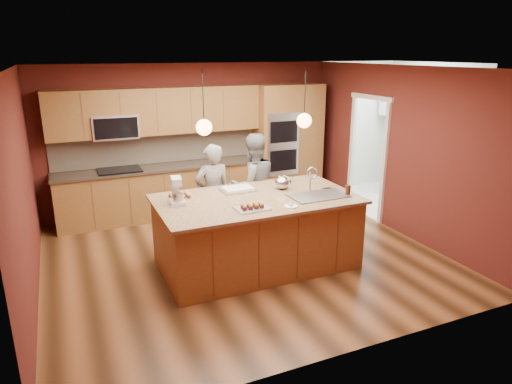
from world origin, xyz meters
name	(u,v)px	position (x,y,z in m)	size (l,w,h in m)	color
floor	(243,257)	(0.00, 0.00, 0.00)	(5.50, 5.50, 0.00)	#3E2512
ceiling	(242,67)	(0.00, 0.00, 2.70)	(5.50, 5.50, 0.00)	white
wall_back	(192,138)	(0.00, 2.50, 1.35)	(5.50, 5.50, 0.00)	#531C17
wall_front	(345,230)	(0.00, -2.50, 1.35)	(5.50, 5.50, 0.00)	#531C17
wall_left	(22,191)	(-2.75, 0.00, 1.35)	(5.00, 5.00, 0.00)	#531C17
wall_right	(400,151)	(2.75, 0.00, 1.35)	(5.00, 5.00, 0.00)	#531C17
cabinet_run	(160,163)	(-0.68, 2.25, 0.98)	(3.74, 0.64, 2.30)	brown
oven_column	(287,144)	(1.85, 2.19, 1.15)	(1.30, 0.62, 2.30)	brown
doorway_trim	(367,159)	(2.73, 0.80, 1.05)	(0.08, 1.11, 2.20)	white
laundry_room	(426,102)	(4.35, 1.20, 1.95)	(2.60, 2.70, 2.70)	beige
pendant_left	(204,127)	(-0.63, -0.31, 2.00)	(0.20, 0.20, 0.80)	black
pendant_right	(304,120)	(0.78, -0.31, 2.00)	(0.20, 0.20, 0.80)	black
island	(258,231)	(0.09, -0.31, 0.51)	(2.71, 1.51, 1.38)	brown
person_left	(213,194)	(-0.22, 0.70, 0.79)	(0.57, 0.38, 1.58)	black
person_right	(253,186)	(0.46, 0.70, 0.84)	(0.82, 0.64, 1.69)	gray
stand_mixer	(177,193)	(-0.97, -0.14, 1.15)	(0.22, 0.28, 0.36)	white
sheet_cake	(238,189)	(-0.04, 0.10, 1.02)	(0.48, 0.36, 0.05)	silver
cooling_rack	(252,208)	(-0.16, -0.72, 1.01)	(0.42, 0.30, 0.02)	silver
mixing_bowl	(282,183)	(0.58, -0.08, 1.09)	(0.22, 0.22, 0.19)	#B2B4B8
plate	(291,206)	(0.32, -0.84, 1.00)	(0.17, 0.17, 0.01)	white
tumbler	(348,190)	(1.28, -0.70, 1.07)	(0.07, 0.07, 0.14)	#351B0B
phone	(327,188)	(1.18, -0.33, 1.00)	(0.11, 0.06, 0.01)	black
cupcakes_left	(180,195)	(-0.88, 0.11, 1.03)	(0.28, 0.21, 0.06)	#BC8F45
cupcakes_rack	(252,206)	(-0.17, -0.74, 1.05)	(0.30, 0.15, 0.07)	#BC8F45
cupcakes_right	(284,179)	(0.79, 0.25, 1.03)	(0.17, 0.25, 0.07)	#BC8F45
washer	(421,180)	(4.18, 0.93, 0.46)	(0.57, 0.59, 0.92)	white
dryer	(404,172)	(4.21, 1.48, 0.50)	(0.62, 0.64, 1.00)	white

